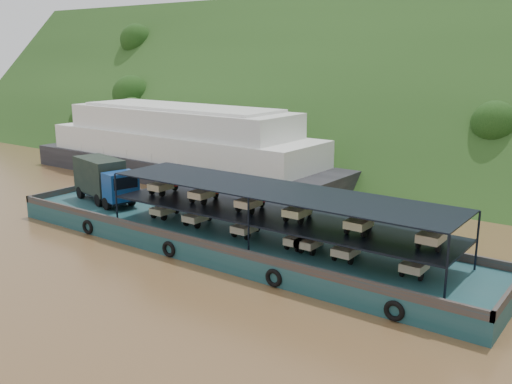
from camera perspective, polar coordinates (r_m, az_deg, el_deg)
The scene contains 4 objects.
ground at distance 36.96m, azimuth -0.23°, elevation -6.16°, with size 160.00×160.00×0.00m, color brown.
hillside at distance 68.39m, azimuth 17.94°, elevation 2.47°, with size 140.00×28.00×28.00m, color #1D3915.
cargo_barge at distance 38.11m, azimuth -3.87°, elevation -3.76°, with size 35.00×7.18×4.56m.
passenger_ferry at distance 59.15m, azimuth -7.50°, elevation 4.51°, with size 36.71×9.65×7.41m.
Camera 1 is at (20.58, -28.00, 12.58)m, focal length 40.00 mm.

